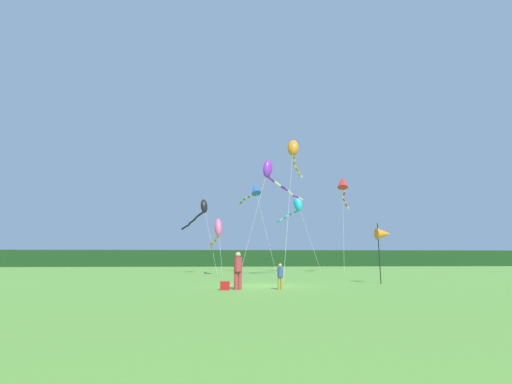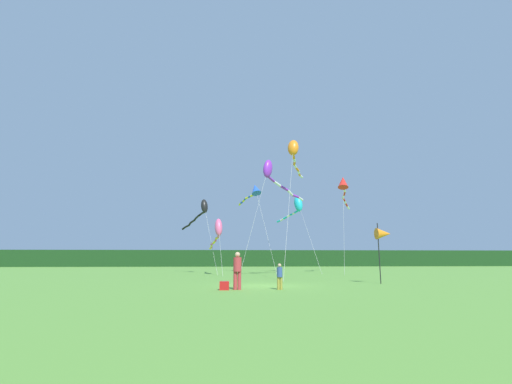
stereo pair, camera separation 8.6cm
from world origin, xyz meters
The scene contains 13 objects.
ground_plane centered at (0.00, 0.00, 0.00)m, with size 120.00×120.00×0.00m, color #5B9338.
distant_treeline centered at (0.00, 45.00, 1.43)m, with size 108.00×2.28×2.86m, color #193D19.
person_adult centered at (-1.52, -2.38, 1.00)m, with size 0.39×0.39×1.79m.
person_child centered at (0.52, -2.52, 0.69)m, with size 0.27×0.27×1.24m.
cooler_box centered at (-2.14, -2.47, 0.20)m, with size 0.45×0.36×0.40m, color red.
banner_flag_pole centered at (7.40, 1.09, 2.91)m, with size 0.90×0.70×3.59m.
kite_orange centered at (3.38, 8.57, 10.34)m, with size 3.40×9.32×11.33m.
kite_red centered at (9.78, 15.48, 8.92)m, with size 3.90×9.12×9.86m.
kite_black centered at (-4.80, 16.11, 6.25)m, with size 4.28×7.38×7.37m.
kite_rainbow centered at (-3.02, 13.12, 3.98)m, with size 1.60×7.65×5.16m.
kite_purple centered at (1.55, 8.98, 8.49)m, with size 6.17×6.24×9.65m.
kite_blue centered at (0.69, 17.50, 8.63)m, with size 3.43×7.32×9.45m.
kite_cyan centered at (5.27, 17.40, 7.06)m, with size 3.43×6.67×8.16m.
Camera 1 is at (-2.01, -20.17, 1.51)m, focal length 25.19 mm.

